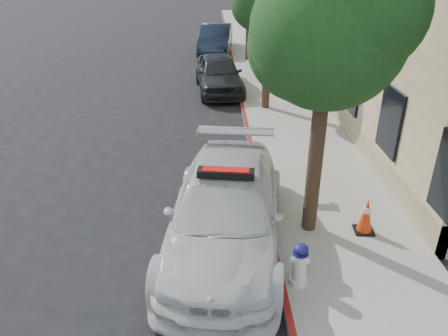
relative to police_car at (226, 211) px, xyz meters
name	(u,v)px	position (x,y,z in m)	size (l,w,h in m)	color
ground	(180,190)	(-1.10, 2.35, -0.81)	(120.00, 120.00, 0.00)	black
sidewalk	(270,80)	(2.50, 12.35, -0.73)	(3.20, 50.00, 0.15)	gray
curb_strip	(237,81)	(0.96, 12.35, -0.73)	(0.12, 50.00, 0.15)	maroon
tree_near	(331,30)	(1.83, 0.33, 3.46)	(2.92, 2.82, 5.62)	black
police_car	(226,211)	(0.00, 0.00, 0.00)	(2.96, 5.80, 1.76)	silver
parked_car_mid	(219,73)	(0.10, 10.98, -0.04)	(1.82, 4.54, 1.55)	black
parked_car_far	(216,39)	(0.10, 18.65, 0.00)	(1.71, 4.90, 1.61)	black
fire_hydrant	(300,265)	(1.25, -1.39, -0.25)	(0.36, 0.32, 0.84)	silver
traffic_cone	(366,216)	(2.94, 0.16, -0.28)	(0.44, 0.44, 0.78)	black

